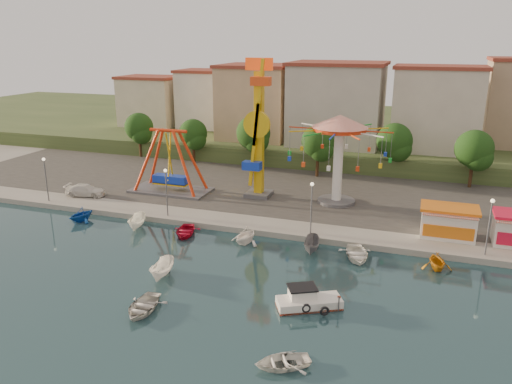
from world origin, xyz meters
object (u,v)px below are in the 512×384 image
at_px(cabin_motorboat, 308,301).
at_px(skiff, 163,269).
at_px(rowboat_a, 143,306).
at_px(wave_swinger, 339,139).
at_px(kamikaze_tower, 259,132).
at_px(van, 86,190).
at_px(pirate_ship_ride, 170,162).

relative_size(cabin_motorboat, skiff, 1.36).
bearing_deg(rowboat_a, skiff, 98.47).
bearing_deg(wave_swinger, kamikaze_tower, -175.75).
xyz_separation_m(rowboat_a, skiff, (-1.30, 5.32, 0.31)).
relative_size(wave_swinger, van, 2.37).
bearing_deg(van, wave_swinger, -87.29).
relative_size(rowboat_a, van, 0.81).
xyz_separation_m(pirate_ship_ride, rowboat_a, (11.45, -25.79, -3.98)).
bearing_deg(cabin_motorboat, van, 124.76).
xyz_separation_m(kamikaze_tower, wave_swinger, (9.44, 0.70, -0.41)).
height_order(rowboat_a, skiff, skiff).
relative_size(kamikaze_tower, wave_swinger, 1.42).
xyz_separation_m(wave_swinger, rowboat_a, (-9.18, -28.08, -7.79)).
distance_m(pirate_ship_ride, skiff, 23.14).
bearing_deg(cabin_motorboat, skiff, 148.20).
bearing_deg(skiff, cabin_motorboat, -10.65).
distance_m(kamikaze_tower, cabin_motorboat, 26.85).
bearing_deg(kamikaze_tower, wave_swinger, 4.25).
bearing_deg(van, kamikaze_tower, -83.00).
height_order(cabin_motorboat, rowboat_a, cabin_motorboat).
height_order(pirate_ship_ride, van, pirate_ship_ride).
relative_size(kamikaze_tower, skiff, 4.44).
bearing_deg(pirate_ship_ride, kamikaze_tower, 8.07).
bearing_deg(kamikaze_tower, skiff, -92.71).
xyz_separation_m(cabin_motorboat, van, (-31.80, 16.15, 0.86)).
bearing_deg(kamikaze_tower, rowboat_a, -89.47).
relative_size(pirate_ship_ride, skiff, 2.69).
height_order(rowboat_a, van, van).
xyz_separation_m(cabin_motorboat, rowboat_a, (-11.30, -4.56, -0.04)).
height_order(kamikaze_tower, van, kamikaze_tower).
height_order(skiff, van, van).
bearing_deg(rowboat_a, van, 129.48).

